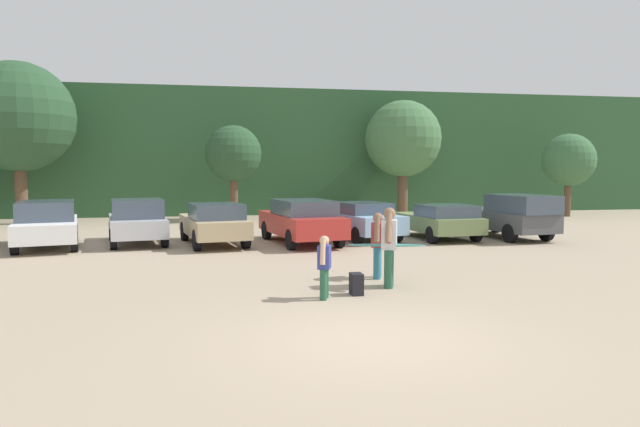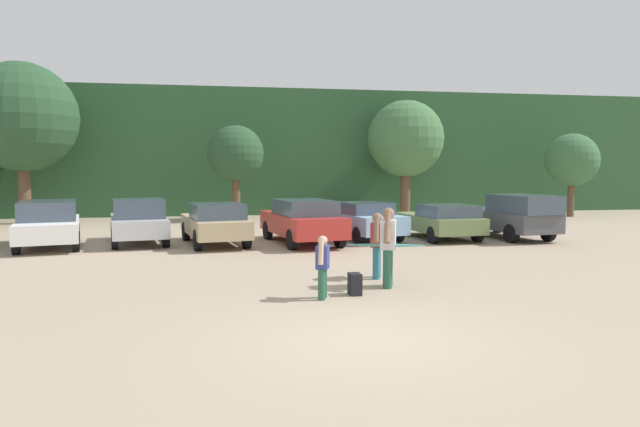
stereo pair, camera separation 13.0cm
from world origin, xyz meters
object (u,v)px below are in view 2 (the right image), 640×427
Objects in this scene: surfboard_teal at (386,245)px; person_adult at (388,242)px; parked_car_silver at (139,221)px; person_child at (323,263)px; person_companion at (377,241)px; parked_car_sky_blue at (361,220)px; parked_car_tan at (215,223)px; parked_car_olive_green at (441,221)px; backpack_dropped at (355,284)px; parked_car_red at (302,220)px; parked_car_white at (48,223)px; parked_car_dark_gray at (510,215)px.

person_adult is at bearing 135.08° from surfboard_teal.
person_child is at bearing -163.40° from parked_car_silver.
person_companion is (1.69, 1.93, 0.16)m from person_child.
parked_car_silver is 0.96× the size of parked_car_sky_blue.
parked_car_olive_green is (8.22, 0.09, -0.07)m from parked_car_tan.
backpack_dropped is at bearing 56.20° from person_adult.
parked_car_olive_green reaches higher than backpack_dropped.
backpack_dropped is (-0.20, -8.32, -0.59)m from parked_car_red.
person_adult is 1.35m from backpack_dropped.
person_companion is at bearing -78.94° from surfboard_teal.
parked_car_red is 7.72m from person_adult.
parked_car_olive_green is 2.25× the size of surfboard_teal.
person_adult reaches higher than backpack_dropped.
person_adult reaches higher than surfboard_teal.
parked_car_dark_gray reaches higher than parked_car_white.
backpack_dropped is at bearing 169.34° from parked_car_red.
parked_car_white is 3.57× the size of person_child.
parked_car_sky_blue is at bearing -78.82° from parked_car_red.
person_adult is at bearing -153.42° from parked_car_silver.
person_companion is (0.76, -6.64, 0.07)m from parked_car_red.
parked_car_tan is 3.54× the size of person_child.
backpack_dropped is (-5.44, -8.64, -0.46)m from parked_car_olive_green.
parked_car_tan is at bearing 108.05° from backpack_dropped.
parked_car_red is at bearing -105.81° from parked_car_white.
parked_car_dark_gray is at bearing -114.30° from person_child.
parked_car_tan reaches higher than parked_car_sky_blue.
parked_car_red is at bearing -69.02° from surfboard_teal.
parked_car_dark_gray is at bearing 46.10° from backpack_dropped.
person_companion is 0.87× the size of surfboard_teal.
parked_car_red is at bearing 89.13° from parked_car_olive_green.
parked_car_silver is at bearing -42.75° from person_child.
parked_car_white is 1.07× the size of parked_car_silver.
person_companion is at bearing 155.22° from parked_car_sky_blue.
parked_car_red reaches higher than person_child.
parked_car_red is at bearing -62.24° from person_companion.
parked_car_white is at bearing 78.37° from parked_car_sky_blue.
person_adult is 1.12× the size of person_companion.
parked_car_sky_blue is (10.77, 0.24, -0.10)m from parked_car_white.
person_child is (7.50, -9.20, -0.09)m from parked_car_white.
parked_car_tan reaches higher than surfboard_teal.
parked_car_olive_green is at bearing -103.52° from person_child.
parked_car_silver is (2.83, 0.37, -0.02)m from parked_car_white.
parked_car_silver is 0.88× the size of parked_car_red.
parked_car_red is at bearing 88.59° from backpack_dropped.
parked_car_silver is 10.65m from person_child.
surfboard_teal is at bearing 156.02° from parked_car_sky_blue.
parked_car_dark_gray is (2.64, -0.25, 0.17)m from parked_car_olive_green.
person_adult reaches higher than parked_car_silver.
surfboard_teal reaches higher than backpack_dropped.
person_companion is at bearing 60.29° from backpack_dropped.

